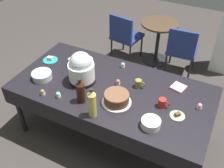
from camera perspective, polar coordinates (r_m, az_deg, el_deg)
name	(u,v)px	position (r m, az deg, el deg)	size (l,w,h in m)	color
ground	(112,132)	(3.39, 0.00, -10.51)	(9.00, 9.00, 0.00)	#383330
potluck_table	(112,92)	(2.90, 0.00, -1.71)	(2.20, 1.10, 0.75)	black
frosted_layer_cake	(117,98)	(2.64, 1.00, -3.19)	(0.31, 0.31, 0.12)	silver
slow_cooker	(81,69)	(2.86, -6.79, 3.38)	(0.30, 0.30, 0.38)	black
glass_salad_bowl	(42,75)	(3.07, -15.18, 1.83)	(0.23, 0.23, 0.08)	#B2C6BC
ceramic_snack_bowl	(151,123)	(2.45, 8.54, -8.55)	(0.18, 0.18, 0.08)	silver
dessert_plate_teal	(50,59)	(3.36, -13.44, 5.27)	(0.18, 0.18, 0.05)	teal
dessert_plate_sage	(177,115)	(2.61, 14.19, -6.72)	(0.15, 0.15, 0.04)	#8CA87F
dessert_plate_white	(87,59)	(3.30, -5.59, 5.54)	(0.16, 0.16, 0.05)	white
cupcake_lemon	(58,95)	(2.77, -11.75, -2.36)	(0.05, 0.05, 0.07)	beige
cupcake_cocoa	(43,92)	(2.84, -15.03, -1.79)	(0.05, 0.05, 0.07)	beige
cupcake_mint	(118,82)	(2.88, 1.32, 0.38)	(0.05, 0.05, 0.07)	beige
cupcake_rose	(200,106)	(2.73, 18.74, -4.71)	(0.05, 0.05, 0.07)	beige
cupcake_vanilla	(123,65)	(3.14, 2.42, 4.15)	(0.05, 0.05, 0.07)	beige
soda_bottle_cola	(81,91)	(2.62, -6.91, -1.59)	(0.09, 0.09, 0.29)	#33190F
soda_bottle_ginger_ale	(92,103)	(2.45, -4.41, -4.30)	(0.08, 0.08, 0.34)	gold
coffee_mug_tan	(72,62)	(3.20, -8.86, 4.78)	(0.12, 0.08, 0.10)	tan
coffee_mug_olive	(139,83)	(2.85, 5.89, 0.12)	(0.11, 0.07, 0.09)	olive
coffee_mug_red	(162,103)	(2.65, 11.03, -4.09)	(0.12, 0.08, 0.09)	#B2231E
paper_napkin_stack	(178,87)	(2.93, 14.42, -0.73)	(0.14, 0.14, 0.02)	pink
maroon_chair_left	(125,35)	(4.40, 2.82, 10.81)	(0.50, 0.50, 0.85)	navy
maroon_chair_right	(182,48)	(4.16, 15.13, 7.58)	(0.47, 0.47, 0.85)	navy
round_cafe_table	(158,35)	(4.43, 10.19, 10.55)	(0.60, 0.60, 0.72)	#473323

